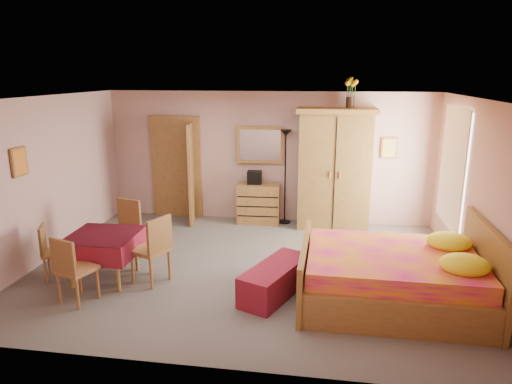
% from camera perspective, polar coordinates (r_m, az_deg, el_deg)
% --- Properties ---
extents(floor, '(6.50, 6.50, 0.00)m').
position_cam_1_polar(floor, '(7.19, -1.17, -9.47)').
color(floor, '#5F5B53').
rests_on(floor, ground).
extents(ceiling, '(6.50, 6.50, 0.00)m').
position_cam_1_polar(ceiling, '(6.58, -1.28, 11.69)').
color(ceiling, brown).
rests_on(ceiling, wall_back).
extents(wall_back, '(6.50, 0.10, 2.60)m').
position_cam_1_polar(wall_back, '(9.19, 1.47, 4.36)').
color(wall_back, tan).
rests_on(wall_back, floor).
extents(wall_front, '(6.50, 0.10, 2.60)m').
position_cam_1_polar(wall_front, '(4.44, -6.83, -7.12)').
color(wall_front, tan).
rests_on(wall_front, floor).
extents(wall_left, '(0.10, 5.00, 2.60)m').
position_cam_1_polar(wall_left, '(7.99, -24.86, 1.43)').
color(wall_left, tan).
rests_on(wall_left, floor).
extents(wall_right, '(0.10, 5.00, 2.60)m').
position_cam_1_polar(wall_right, '(7.00, 26.00, -0.41)').
color(wall_right, tan).
rests_on(wall_right, floor).
extents(doorway, '(1.06, 0.12, 2.15)m').
position_cam_1_polar(doorway, '(9.63, -9.86, 2.96)').
color(doorway, '#9E6B35').
rests_on(doorway, floor).
extents(window, '(0.08, 1.40, 1.95)m').
position_cam_1_polar(window, '(8.08, 23.44, 2.81)').
color(window, white).
rests_on(window, wall_right).
extents(picture_left, '(0.04, 0.32, 0.42)m').
position_cam_1_polar(picture_left, '(7.41, -27.51, 3.36)').
color(picture_left, orange).
rests_on(picture_left, wall_left).
extents(picture_back, '(0.30, 0.04, 0.40)m').
position_cam_1_polar(picture_back, '(9.13, 16.32, 5.30)').
color(picture_back, '#D8BF59').
rests_on(picture_back, wall_back).
extents(chest_of_drawers, '(0.86, 0.46, 0.80)m').
position_cam_1_polar(chest_of_drawers, '(9.17, 0.34, -1.44)').
color(chest_of_drawers, olive).
rests_on(chest_of_drawers, floor).
extents(wall_mirror, '(0.94, 0.09, 0.74)m').
position_cam_1_polar(wall_mirror, '(9.12, 0.54, 5.89)').
color(wall_mirror, silver).
rests_on(wall_mirror, wall_back).
extents(stereo, '(0.29, 0.22, 0.26)m').
position_cam_1_polar(stereo, '(9.07, -0.18, 1.83)').
color(stereo, black).
rests_on(stereo, chest_of_drawers).
extents(floor_lamp, '(0.31, 0.31, 1.88)m').
position_cam_1_polar(floor_lamp, '(9.04, 3.66, 1.84)').
color(floor_lamp, black).
rests_on(floor_lamp, floor).
extents(wardrobe, '(1.48, 0.76, 2.31)m').
position_cam_1_polar(wardrobe, '(8.86, 9.77, 2.83)').
color(wardrobe, olive).
rests_on(wardrobe, floor).
extents(sunflower_vase, '(0.23, 0.23, 0.56)m').
position_cam_1_polar(sunflower_vase, '(8.76, 11.74, 12.09)').
color(sunflower_vase, yellow).
rests_on(sunflower_vase, wardrobe).
extents(bed, '(2.41, 1.91, 1.10)m').
position_cam_1_polar(bed, '(6.26, 16.64, -8.40)').
color(bed, '#D01468').
rests_on(bed, floor).
extents(bench, '(0.93, 1.35, 0.42)m').
position_cam_1_polar(bench, '(6.33, 2.46, -10.88)').
color(bench, maroon).
rests_on(bench, floor).
extents(dining_table, '(0.98, 0.98, 0.70)m').
position_cam_1_polar(dining_table, '(7.05, -18.38, -7.71)').
color(dining_table, maroon).
rests_on(dining_table, floor).
extents(chair_south, '(0.53, 0.53, 0.92)m').
position_cam_1_polar(chair_south, '(6.49, -21.48, -8.89)').
color(chair_south, '#A86839').
rests_on(chair_south, floor).
extents(chair_north, '(0.55, 0.55, 0.98)m').
position_cam_1_polar(chair_north, '(7.60, -16.41, -4.78)').
color(chair_north, olive).
rests_on(chair_north, floor).
extents(chair_west, '(0.49, 0.49, 0.83)m').
position_cam_1_polar(chair_west, '(7.32, -23.64, -6.85)').
color(chair_west, '#A77138').
rests_on(chair_west, floor).
extents(chair_east, '(0.60, 0.60, 1.00)m').
position_cam_1_polar(chair_east, '(6.75, -13.11, -6.95)').
color(chair_east, '#A66B38').
rests_on(chair_east, floor).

